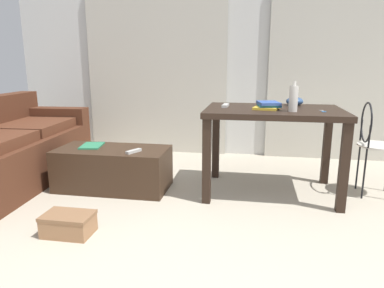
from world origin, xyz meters
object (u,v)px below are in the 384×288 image
object	(u,v)px
bottle_near	(293,98)
magazine	(92,146)
coffee_table	(113,169)
scissors	(323,111)
tv_remote_on_table	(225,105)
craft_table	(273,121)
bowl	(295,101)
tv_remote_primary	(134,151)
couch	(5,151)
book_stack	(268,105)
wire_chair	(373,137)
shoebox	(68,224)

from	to	relation	value
bottle_near	magazine	world-z (taller)	bottle_near
coffee_table	scissors	size ratio (longest dim) A/B	10.26
tv_remote_on_table	scissors	xyz separation A→B (m)	(0.83, -0.19, -0.01)
tv_remote_on_table	craft_table	bearing A→B (deg)	-3.92
bowl	tv_remote_primary	distance (m)	1.58
couch	bowl	bearing A→B (deg)	9.64
magazine	scissors	bearing A→B (deg)	-10.10
bottle_near	book_stack	xyz separation A→B (m)	(-0.20, 0.15, -0.08)
couch	tv_remote_on_table	xyz separation A→B (m)	(2.15, 0.26, 0.47)
magazine	couch	bearing A→B (deg)	176.96
wire_chair	coffee_table	bearing A→B (deg)	-173.70
tv_remote_on_table	magazine	world-z (taller)	tv_remote_on_table
scissors	wire_chair	bearing A→B (deg)	26.10
bowl	shoebox	xyz separation A→B (m)	(-1.63, -1.37, -0.75)
coffee_table	magazine	world-z (taller)	magazine
bottle_near	coffee_table	bearing A→B (deg)	179.39
coffee_table	scissors	distance (m)	1.96
tv_remote_on_table	magazine	size ratio (longest dim) A/B	0.68
wire_chair	bowl	bearing A→B (deg)	166.53
coffee_table	tv_remote_on_table	xyz separation A→B (m)	(1.04, 0.21, 0.60)
wire_chair	shoebox	size ratio (longest dim) A/B	2.47
tv_remote_on_table	shoebox	size ratio (longest dim) A/B	0.54
bowl	shoebox	world-z (taller)	bowl
wire_chair	shoebox	world-z (taller)	wire_chair
coffee_table	shoebox	bearing A→B (deg)	-87.08
coffee_table	bowl	size ratio (longest dim) A/B	6.55
book_stack	magazine	world-z (taller)	book_stack
craft_table	bottle_near	xyz separation A→B (m)	(0.15, -0.18, 0.22)
coffee_table	scissors	xyz separation A→B (m)	(1.87, 0.02, 0.59)
bowl	coffee_table	bearing A→B (deg)	-165.89
couch	tv_remote_on_table	bearing A→B (deg)	6.94
coffee_table	bowl	xyz separation A→B (m)	(1.68, 0.42, 0.63)
tv_remote_on_table	magazine	xyz separation A→B (m)	(-1.27, -0.16, -0.40)
book_stack	tv_remote_primary	xyz separation A→B (m)	(-1.17, -0.25, -0.41)
shoebox	craft_table	bearing A→B (deg)	37.60
coffee_table	tv_remote_primary	size ratio (longest dim) A/B	6.33
craft_table	shoebox	distance (m)	1.90
tv_remote_primary	shoebox	xyz separation A→B (m)	(-0.20, -0.83, -0.33)
book_stack	shoebox	bearing A→B (deg)	-141.92
scissors	magazine	size ratio (longest dim) A/B	0.38
scissors	magazine	xyz separation A→B (m)	(-2.10, 0.03, -0.39)
couch	tv_remote_primary	size ratio (longest dim) A/B	12.19
couch	craft_table	xyz separation A→B (m)	(2.58, 0.21, 0.34)
wire_chair	bowl	distance (m)	0.76
craft_table	coffee_table	bearing A→B (deg)	-173.91
bowl	tv_remote_primary	bearing A→B (deg)	-159.54
wire_chair	shoebox	distance (m)	2.65
bottle_near	tv_remote_primary	xyz separation A→B (m)	(-1.37, -0.09, -0.49)
magazine	bottle_near	bearing A→B (deg)	-11.42
book_stack	shoebox	distance (m)	1.90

